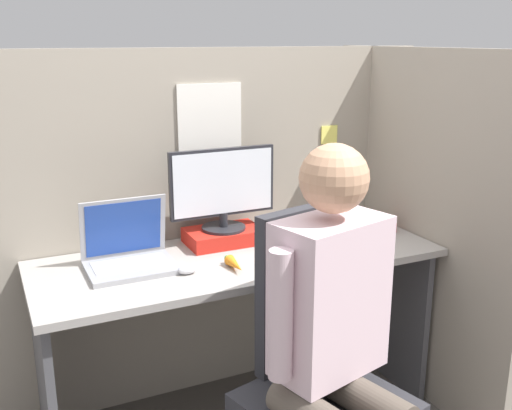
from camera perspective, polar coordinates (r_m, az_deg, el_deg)
cubicle_panel_back at (r=2.71m, az=-4.40°, el=-1.93°), size 2.14×0.05×1.57m
cubicle_panel_right at (r=2.81m, az=14.92°, el=-1.89°), size 0.04×1.23×1.57m
desk at (r=2.50m, az=-1.58°, el=-8.57°), size 1.64×0.61×0.75m
paper_box at (r=2.57m, az=-3.02°, el=-2.96°), size 0.32×0.20×0.06m
monitor at (r=2.51m, az=-3.11°, el=1.68°), size 0.46×0.19×0.35m
laptop at (r=2.34m, az=-12.00°, el=-4.67°), size 0.33×0.25×0.26m
mouse at (r=2.26m, az=-6.56°, el=-6.12°), size 0.07×0.05×0.04m
stapler at (r=2.81m, az=12.17°, el=-1.85°), size 0.04×0.13×0.04m
carrot_toy at (r=2.28m, az=-2.01°, el=-5.70°), size 0.04×0.14×0.04m
office_chair at (r=2.07m, az=5.96°, el=-15.01°), size 0.56×0.61×1.06m
person at (r=1.82m, az=7.71°, el=-11.70°), size 0.47×0.51×1.32m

